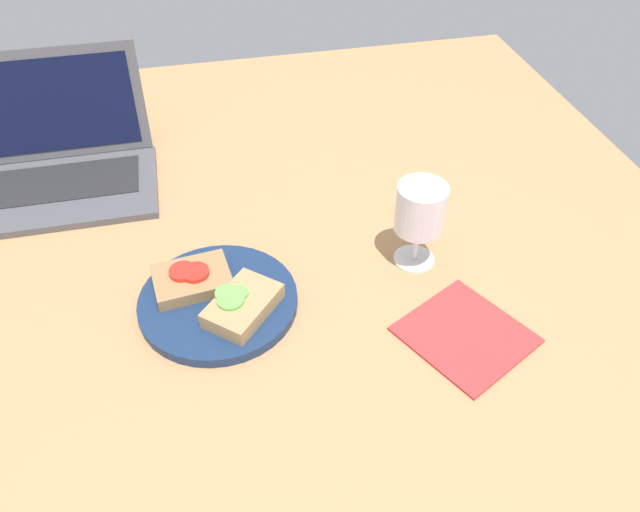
{
  "coord_description": "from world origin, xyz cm",
  "views": [
    {
      "loc": [
        -6.1,
        -68.45,
        66.02
      ],
      "look_at": [
        7.95,
        -5.9,
        8.0
      ],
      "focal_mm": 35.0,
      "sensor_mm": 36.0,
      "label": 1
    }
  ],
  "objects": [
    {
      "name": "napkin",
      "position": [
        24.42,
        -20.03,
        3.2
      ],
      "size": [
        19.47,
        19.7,
        0.4
      ],
      "primitive_type": "cube",
      "rotation": [
        0.0,
        0.0,
        0.48
      ],
      "color": "#B23333",
      "rests_on": "wooden_table"
    },
    {
      "name": "sandwich_with_tomato",
      "position": [
        -9.9,
        -3.96,
        5.61
      ],
      "size": [
        11.32,
        9.0,
        2.56
      ],
      "color": "#937047",
      "rests_on": "plate"
    },
    {
      "name": "laptop",
      "position": [
        -30.81,
        29.09,
        7.41
      ],
      "size": [
        33.26,
        25.61,
        19.45
      ],
      "color": "#4C4C51",
      "rests_on": "wooden_table"
    },
    {
      "name": "sandwich_with_cucumber",
      "position": [
        -3.73,
        -10.66,
        5.8
      ],
      "size": [
        11.91,
        12.18,
        2.82
      ],
      "color": "#A88456",
      "rests_on": "plate"
    },
    {
      "name": "plate",
      "position": [
        -6.75,
        -7.34,
        3.76
      ],
      "size": [
        21.88,
        21.88,
        1.52
      ],
      "primitive_type": "cylinder",
      "color": "navy",
      "rests_on": "wooden_table"
    },
    {
      "name": "wooden_table",
      "position": [
        0.0,
        0.0,
        1.5
      ],
      "size": [
        140.0,
        140.0,
        3.0
      ],
      "primitive_type": "cube",
      "color": "#B27F51",
      "rests_on": "ground"
    },
    {
      "name": "wine_glass",
      "position": [
        22.65,
        -4.45,
        12.08
      ],
      "size": [
        7.15,
        7.15,
        13.33
      ],
      "color": "white",
      "rests_on": "wooden_table"
    }
  ]
}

